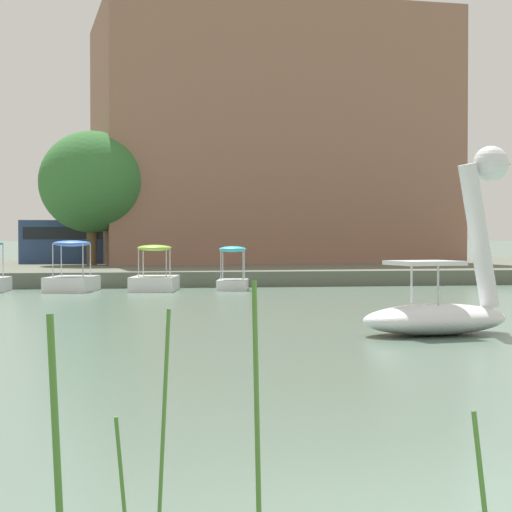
{
  "coord_description": "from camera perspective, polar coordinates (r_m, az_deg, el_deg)",
  "views": [
    {
      "loc": [
        -2.5,
        -5.43,
        1.83
      ],
      "look_at": [
        1.64,
        20.21,
        1.27
      ],
      "focal_mm": 66.78,
      "sensor_mm": 36.0,
      "label": 1
    }
  ],
  "objects": [
    {
      "name": "shore_bank_far",
      "position": [
        43.21,
        -5.85,
        -0.84
      ],
      "size": [
        132.88,
        19.68,
        0.55
      ],
      "primitive_type": "cube",
      "color": "#5B6051",
      "rests_on": "ground_plane"
    },
    {
      "name": "swan_boat",
      "position": [
        17.94,
        11.3,
        -2.12
      ],
      "size": [
        3.22,
        2.04,
        3.51
      ],
      "color": "white",
      "rests_on": "ground_plane"
    },
    {
      "name": "pedal_boat_cyan",
      "position": [
        32.12,
        -1.4,
        -1.17
      ],
      "size": [
        1.31,
        1.91,
        1.47
      ],
      "color": "white",
      "rests_on": "ground_plane"
    },
    {
      "name": "pedal_boat_lime",
      "position": [
        31.83,
        -6.1,
        -1.31
      ],
      "size": [
        1.84,
        2.58,
        1.52
      ],
      "color": "white",
      "rests_on": "ground_plane"
    },
    {
      "name": "pedal_boat_blue",
      "position": [
        31.83,
        -10.97,
        -1.24
      ],
      "size": [
        1.86,
        2.56,
        1.67
      ],
      "color": "white",
      "rests_on": "ground_plane"
    },
    {
      "name": "tree_sapling_by_fence",
      "position": [
        41.98,
        -9.82,
        4.39
      ],
      "size": [
        5.85,
        5.78,
        5.83
      ],
      "color": "brown",
      "rests_on": "shore_bank_far"
    },
    {
      "name": "parked_van",
      "position": [
        44.98,
        -10.8,
        0.95
      ],
      "size": [
        4.99,
        1.83,
        1.99
      ],
      "color": "navy",
      "rests_on": "shore_bank_far"
    },
    {
      "name": "apartment_block",
      "position": [
        47.91,
        0.62,
        6.92
      ],
      "size": [
        17.47,
        12.17,
        12.05
      ],
      "primitive_type": "cube",
      "rotation": [
        0.0,
        0.0,
        0.09
      ],
      "color": "#996B56",
      "rests_on": "shore_bank_far"
    },
    {
      "name": "reed_clump_foreground",
      "position": [
        5.16,
        3.58,
        -11.59
      ],
      "size": [
        3.3,
        1.07,
        1.6
      ],
      "color": "#4C7F33",
      "rests_on": "ground_plane"
    }
  ]
}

